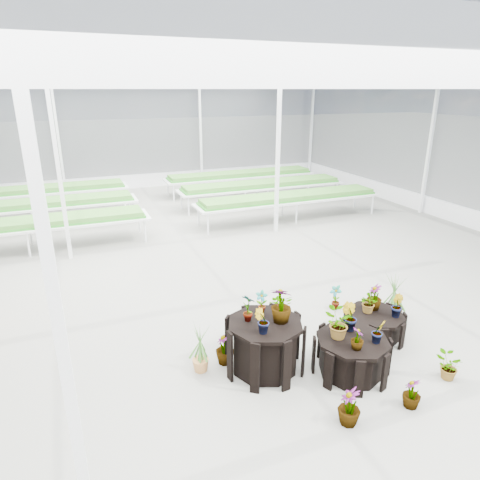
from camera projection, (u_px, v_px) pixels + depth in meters
name	position (u px, v px, depth m)	size (l,w,h in m)	color
ground_plane	(232.00, 305.00, 8.80)	(24.00, 24.00, 0.00)	gray
greenhouse_shell	(231.00, 199.00, 8.05)	(18.00, 24.00, 4.50)	white
steel_frame	(231.00, 199.00, 8.05)	(18.00, 24.00, 4.50)	silver
nursery_benches	(158.00, 203.00, 14.96)	(16.00, 7.00, 0.84)	silver
plinth_tall	(265.00, 346.00, 6.67)	(1.22, 1.22, 0.83)	black
plinth_mid	(351.00, 356.00, 6.61)	(1.15, 1.15, 0.61)	black
plinth_low	(374.00, 325.00, 7.60)	(1.04, 1.04, 0.47)	black
nursery_plants	(317.00, 323.00, 7.15)	(4.45, 3.32, 1.40)	#3C712A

